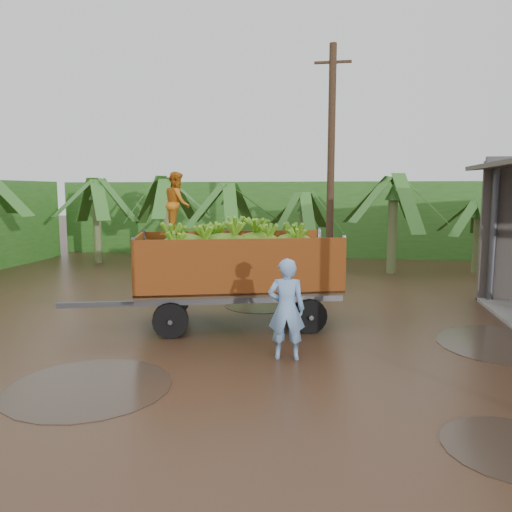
# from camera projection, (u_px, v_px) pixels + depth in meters

# --- Properties ---
(ground) EXTENTS (100.00, 100.00, 0.00)m
(ground) POSITION_uv_depth(u_px,v_px,m) (282.00, 356.00, 9.63)
(ground) COLOR black
(ground) RESTS_ON ground
(hedge_north) EXTENTS (22.00, 3.00, 3.60)m
(hedge_north) POSITION_uv_depth(u_px,v_px,m) (281.00, 218.00, 25.37)
(hedge_north) COLOR #2D661E
(hedge_north) RESTS_ON ground
(banana_trailer) EXTENTS (6.52, 3.50, 3.61)m
(banana_trailer) POSITION_uv_depth(u_px,v_px,m) (236.00, 266.00, 11.80)
(banana_trailer) COLOR #A54D17
(banana_trailer) RESTS_ON ground
(man_blue) EXTENTS (0.74, 0.53, 1.93)m
(man_blue) POSITION_uv_depth(u_px,v_px,m) (286.00, 309.00, 9.37)
(man_blue) COLOR #78A2DA
(man_blue) RESTS_ON ground
(utility_pole) EXTENTS (1.20, 0.24, 7.88)m
(utility_pole) POSITION_uv_depth(u_px,v_px,m) (331.00, 166.00, 16.50)
(utility_pole) COLOR #47301E
(utility_pole) RESTS_ON ground
(banana_plants) EXTENTS (24.17, 20.86, 4.48)m
(banana_plants) POSITION_uv_depth(u_px,v_px,m) (104.00, 231.00, 16.07)
(banana_plants) COLOR #2D661E
(banana_plants) RESTS_ON ground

